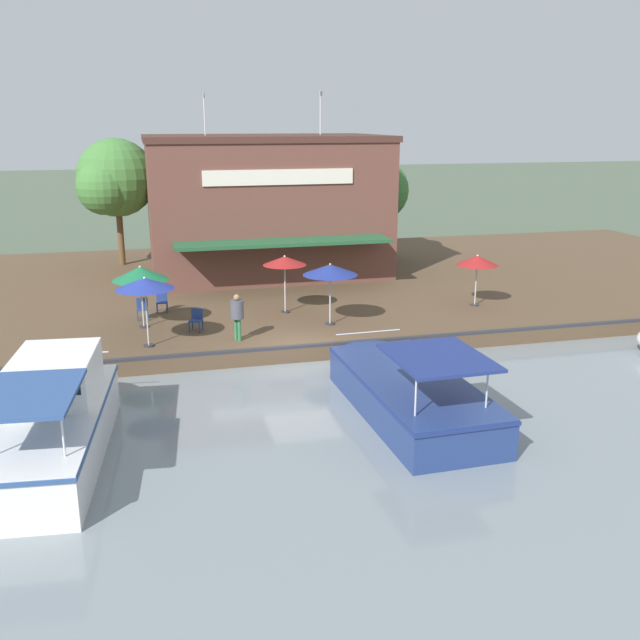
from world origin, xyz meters
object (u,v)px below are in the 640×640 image
at_px(motorboat_mid_row, 401,385).
at_px(person_at_quay_edge, 237,312).
at_px(patio_umbrella_mid_patio_left, 285,261).
at_px(patio_umbrella_near_quay_edge, 477,261).
at_px(cafe_chair_far_corner_seat, 196,319).
at_px(tree_behind_restaurant, 378,193).
at_px(tree_upstream_bank, 113,180).
at_px(cafe_chair_under_first_umbrella, 142,307).
at_px(motorboat_far_downstream, 56,414).
at_px(patio_umbrella_by_entrance, 330,270).
at_px(patio_umbrella_back_row, 145,284).
at_px(waterfront_restaurant, 265,205).
at_px(patio_umbrella_far_corner, 140,273).
at_px(cafe_chair_back_row_seat, 162,301).

bearing_deg(motorboat_mid_row, person_at_quay_edge, -146.05).
relative_size(patio_umbrella_mid_patio_left, motorboat_mid_row, 0.29).
height_order(patio_umbrella_near_quay_edge, motorboat_mid_row, patio_umbrella_near_quay_edge).
distance_m(cafe_chair_far_corner_seat, person_at_quay_edge, 2.17).
distance_m(person_at_quay_edge, tree_behind_restaurant, 17.29).
height_order(patio_umbrella_mid_patio_left, tree_upstream_bank, tree_upstream_bank).
distance_m(cafe_chair_under_first_umbrella, motorboat_far_downstream, 10.50).
relative_size(patio_umbrella_mid_patio_left, patio_umbrella_by_entrance, 0.99).
bearing_deg(patio_umbrella_back_row, waterfront_restaurant, 151.81).
xyz_separation_m(waterfront_restaurant, patio_umbrella_back_row, (11.80, -6.32, -1.23)).
bearing_deg(motorboat_mid_row, patio_umbrella_far_corner, -139.48).
relative_size(patio_umbrella_near_quay_edge, cafe_chair_back_row_seat, 2.61).
xyz_separation_m(cafe_chair_under_first_umbrella, cafe_chair_back_row_seat, (-0.97, 0.80, 0.00)).
relative_size(cafe_chair_under_first_umbrella, motorboat_far_downstream, 0.10).
bearing_deg(patio_umbrella_back_row, cafe_chair_under_first_umbrella, -177.75).
bearing_deg(waterfront_restaurant, person_at_quay_edge, -14.97).
xyz_separation_m(cafe_chair_back_row_seat, tree_upstream_bank, (-10.62, -1.90, 4.14)).
bearing_deg(person_at_quay_edge, cafe_chair_far_corner_seat, -139.61).
relative_size(patio_umbrella_back_row, patio_umbrella_near_quay_edge, 1.13).
relative_size(patio_umbrella_back_row, cafe_chair_under_first_umbrella, 2.96).
relative_size(patio_umbrella_back_row, patio_umbrella_mid_patio_left, 1.04).
bearing_deg(waterfront_restaurant, cafe_chair_back_row_seat, -38.71).
height_order(patio_umbrella_near_quay_edge, tree_behind_restaurant, tree_behind_restaurant).
bearing_deg(patio_umbrella_mid_patio_left, tree_upstream_bank, -150.31).
height_order(waterfront_restaurant, motorboat_far_downstream, waterfront_restaurant).
bearing_deg(patio_umbrella_near_quay_edge, patio_umbrella_by_entrance, -79.00).
bearing_deg(waterfront_restaurant, motorboat_mid_row, 2.81).
relative_size(patio_umbrella_back_row, cafe_chair_far_corner_seat, 2.96).
bearing_deg(cafe_chair_under_first_umbrella, person_at_quay_edge, 40.89).
distance_m(waterfront_restaurant, person_at_quay_edge, 12.51).
relative_size(motorboat_mid_row, tree_upstream_bank, 1.21).
bearing_deg(patio_umbrella_back_row, cafe_chair_far_corner_seat, 130.25).
relative_size(patio_umbrella_by_entrance, cafe_chair_back_row_seat, 2.86).
relative_size(motorboat_mid_row, motorboat_far_downstream, 0.98).
distance_m(patio_umbrella_mid_patio_left, tree_behind_restaurant, 13.00).
bearing_deg(patio_umbrella_by_entrance, cafe_chair_far_corner_seat, -94.25).
distance_m(cafe_chair_under_first_umbrella, person_at_quay_edge, 5.08).
bearing_deg(cafe_chair_back_row_seat, patio_umbrella_by_entrance, 60.36).
xyz_separation_m(patio_umbrella_far_corner, tree_upstream_bank, (-12.84, -1.12, 2.50)).
height_order(patio_umbrella_near_quay_edge, cafe_chair_back_row_seat, patio_umbrella_near_quay_edge).
relative_size(patio_umbrella_back_row, person_at_quay_edge, 1.46).
distance_m(waterfront_restaurant, motorboat_mid_row, 18.21).
distance_m(patio_umbrella_near_quay_edge, patio_umbrella_far_corner, 13.89).
bearing_deg(cafe_chair_back_row_seat, cafe_chair_far_corner_seat, 19.87).
xyz_separation_m(patio_umbrella_near_quay_edge, motorboat_far_downstream, (8.96, -16.21, -1.59)).
distance_m(cafe_chair_back_row_seat, motorboat_far_downstream, 11.64).
height_order(patio_umbrella_far_corner, tree_behind_restaurant, tree_behind_restaurant).
relative_size(cafe_chair_far_corner_seat, motorboat_far_downstream, 0.10).
relative_size(tree_behind_restaurant, tree_upstream_bank, 0.81).
bearing_deg(cafe_chair_under_first_umbrella, tree_upstream_bank, -174.57).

